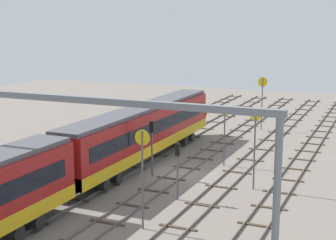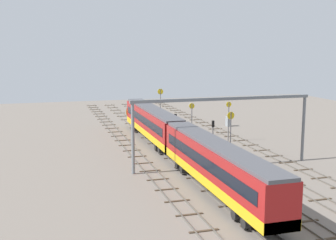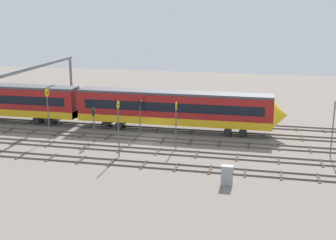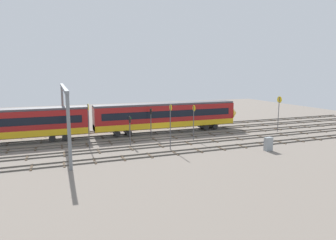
{
  "view_description": "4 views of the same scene",
  "coord_description": "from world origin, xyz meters",
  "px_view_note": "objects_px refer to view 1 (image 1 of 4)",
  "views": [
    {
      "loc": [
        -36.97,
        -15.23,
        12.02
      ],
      "look_at": [
        4.13,
        2.81,
        3.48
      ],
      "focal_mm": 54.76,
      "sensor_mm": 36.0,
      "label": 1
    },
    {
      "loc": [
        -59.96,
        19.83,
        13.82
      ],
      "look_at": [
        5.86,
        0.65,
        2.36
      ],
      "focal_mm": 46.8,
      "sensor_mm": 36.0,
      "label": 2
    },
    {
      "loc": [
        12.77,
        -48.41,
        15.33
      ],
      "look_at": [
        2.25,
        0.11,
        2.44
      ],
      "focal_mm": 47.95,
      "sensor_mm": 36.0,
      "label": 3
    },
    {
      "loc": [
        -15.34,
        -42.19,
        10.01
      ],
      "look_at": [
        1.45,
        2.1,
        2.44
      ],
      "focal_mm": 32.1,
      "sensor_mm": 36.0,
      "label": 4
    }
  ],
  "objects_px": {
    "overhead_gantry": "(82,130)",
    "speed_sign_mid_trackside": "(255,141)",
    "speed_sign_far_trackside": "(225,127)",
    "speed_sign_distant_end": "(262,95)",
    "signal_light_trackside_departure": "(178,162)",
    "speed_sign_near_foreground": "(142,166)",
    "train": "(64,166)",
    "signal_light_trackside_approach": "(152,140)"
  },
  "relations": [
    {
      "from": "train",
      "to": "speed_sign_distant_end",
      "type": "height_order",
      "value": "speed_sign_distant_end"
    },
    {
      "from": "speed_sign_near_foreground",
      "to": "speed_sign_far_trackside",
      "type": "height_order",
      "value": "speed_sign_near_foreground"
    },
    {
      "from": "speed_sign_mid_trackside",
      "to": "signal_light_trackside_departure",
      "type": "bearing_deg",
      "value": 135.88
    },
    {
      "from": "signal_light_trackside_approach",
      "to": "overhead_gantry",
      "type": "bearing_deg",
      "value": -171.7
    },
    {
      "from": "overhead_gantry",
      "to": "signal_light_trackside_departure",
      "type": "height_order",
      "value": "overhead_gantry"
    },
    {
      "from": "speed_sign_mid_trackside",
      "to": "signal_light_trackside_departure",
      "type": "distance_m",
      "value": 6.15
    },
    {
      "from": "train",
      "to": "signal_light_trackside_departure",
      "type": "relative_size",
      "value": 12.52
    },
    {
      "from": "speed_sign_distant_end",
      "to": "signal_light_trackside_departure",
      "type": "xyz_separation_m",
      "value": [
        -25.71,
        -0.34,
        -1.34
      ]
    },
    {
      "from": "speed_sign_distant_end",
      "to": "signal_light_trackside_departure",
      "type": "bearing_deg",
      "value": -179.24
    },
    {
      "from": "speed_sign_mid_trackside",
      "to": "signal_light_trackside_departure",
      "type": "height_order",
      "value": "speed_sign_mid_trackside"
    },
    {
      "from": "speed_sign_far_trackside",
      "to": "speed_sign_near_foreground",
      "type": "bearing_deg",
      "value": 179.11
    },
    {
      "from": "train",
      "to": "speed_sign_far_trackside",
      "type": "height_order",
      "value": "speed_sign_far_trackside"
    },
    {
      "from": "speed_sign_distant_end",
      "to": "signal_light_trackside_departure",
      "type": "distance_m",
      "value": 25.74
    },
    {
      "from": "speed_sign_far_trackside",
      "to": "signal_light_trackside_approach",
      "type": "distance_m",
      "value": 6.81
    },
    {
      "from": "overhead_gantry",
      "to": "signal_light_trackside_approach",
      "type": "distance_m",
      "value": 13.21
    },
    {
      "from": "train",
      "to": "signal_light_trackside_departure",
      "type": "bearing_deg",
      "value": -58.88
    },
    {
      "from": "train",
      "to": "speed_sign_near_foreground",
      "type": "distance_m",
      "value": 6.87
    },
    {
      "from": "overhead_gantry",
      "to": "speed_sign_distant_end",
      "type": "xyz_separation_m",
      "value": [
        34.03,
        -1.8,
        -2.37
      ]
    },
    {
      "from": "signal_light_trackside_departure",
      "to": "train",
      "type": "bearing_deg",
      "value": 121.12
    },
    {
      "from": "overhead_gantry",
      "to": "speed_sign_near_foreground",
      "type": "bearing_deg",
      "value": -38.4
    },
    {
      "from": "speed_sign_distant_end",
      "to": "train",
      "type": "bearing_deg",
      "value": 168.27
    },
    {
      "from": "train",
      "to": "speed_sign_mid_trackside",
      "type": "relative_size",
      "value": 8.52
    },
    {
      "from": "speed_sign_far_trackside",
      "to": "speed_sign_distant_end",
      "type": "xyz_separation_m",
      "value": [
        16.15,
        0.66,
        0.67
      ]
    },
    {
      "from": "speed_sign_near_foreground",
      "to": "speed_sign_distant_end",
      "type": "height_order",
      "value": "speed_sign_distant_end"
    },
    {
      "from": "overhead_gantry",
      "to": "speed_sign_mid_trackside",
      "type": "xyz_separation_m",
      "value": [
        12.68,
        -6.36,
        -2.71
      ]
    },
    {
      "from": "speed_sign_near_foreground",
      "to": "signal_light_trackside_departure",
      "type": "bearing_deg",
      "value": 0.86
    },
    {
      "from": "overhead_gantry",
      "to": "speed_sign_near_foreground",
      "type": "relative_size",
      "value": 3.63
    },
    {
      "from": "signal_light_trackside_approach",
      "to": "speed_sign_far_trackside",
      "type": "bearing_deg",
      "value": -39.25
    },
    {
      "from": "train",
      "to": "speed_sign_near_foreground",
      "type": "height_order",
      "value": "speed_sign_near_foreground"
    },
    {
      "from": "overhead_gantry",
      "to": "speed_sign_distant_end",
      "type": "relative_size",
      "value": 3.63
    },
    {
      "from": "overhead_gantry",
      "to": "speed_sign_mid_trackside",
      "type": "relative_size",
      "value": 3.69
    },
    {
      "from": "speed_sign_mid_trackside",
      "to": "speed_sign_far_trackside",
      "type": "height_order",
      "value": "speed_sign_mid_trackside"
    },
    {
      "from": "overhead_gantry",
      "to": "signal_light_trackside_approach",
      "type": "relative_size",
      "value": 4.88
    },
    {
      "from": "speed_sign_distant_end",
      "to": "signal_light_trackside_approach",
      "type": "height_order",
      "value": "speed_sign_distant_end"
    },
    {
      "from": "speed_sign_far_trackside",
      "to": "speed_sign_distant_end",
      "type": "relative_size",
      "value": 0.87
    },
    {
      "from": "speed_sign_mid_trackside",
      "to": "speed_sign_near_foreground",
      "type": "bearing_deg",
      "value": 157.25
    },
    {
      "from": "speed_sign_mid_trackside",
      "to": "speed_sign_distant_end",
      "type": "bearing_deg",
      "value": 12.07
    },
    {
      "from": "speed_sign_far_trackside",
      "to": "signal_light_trackside_approach",
      "type": "xyz_separation_m",
      "value": [
        -5.26,
        4.3,
        -0.4
      ]
    },
    {
      "from": "speed_sign_mid_trackside",
      "to": "overhead_gantry",
      "type": "bearing_deg",
      "value": 153.35
    },
    {
      "from": "speed_sign_near_foreground",
      "to": "speed_sign_mid_trackside",
      "type": "height_order",
      "value": "speed_sign_near_foreground"
    },
    {
      "from": "overhead_gantry",
      "to": "signal_light_trackside_departure",
      "type": "distance_m",
      "value": 9.36
    },
    {
      "from": "speed_sign_near_foreground",
      "to": "speed_sign_far_trackside",
      "type": "xyz_separation_m",
      "value": [
        15.07,
        -0.23,
        -0.51
      ]
    }
  ]
}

